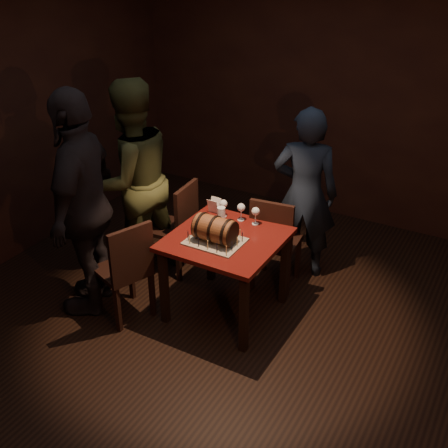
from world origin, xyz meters
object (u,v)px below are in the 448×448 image
Objects in this scene: pint_of_ale at (221,216)px; pub_table at (226,249)px; wine_glass_mid at (241,208)px; chair_left_rear at (178,223)px; barrel_cake at (215,229)px; chair_back at (274,239)px; person_back at (305,194)px; person_left_rear at (131,180)px; chair_left_front at (127,267)px; wine_glass_right at (256,212)px; person_left_front at (84,204)px; wine_glass_left at (223,204)px.

pub_table is at bearing -51.42° from pint_of_ale.
wine_glass_mid is 0.78m from chair_left_rear.
barrel_cake is 0.91m from chair_left_rear.
chair_back is 0.56× the size of person_back.
person_left_rear is (-1.42, -0.76, 0.12)m from person_back.
pint_of_ale is at bearing 53.83° from chair_left_front.
wine_glass_mid is at bearing 118.88° from person_left_rear.
chair_left_front is (-0.51, -0.69, -0.30)m from pint_of_ale.
wine_glass_right is 0.08× the size of person_left_front.
chair_left_rear is (-0.92, -0.18, 0.00)m from chair_back.
wine_glass_mid is at bearing 46.01° from person_back.
wine_glass_right is 1.24m from person_left_rear.
barrel_cake is 1.12m from person_back.
wine_glass_right is 0.91m from chair_left_rear.
person_back is at bearing 58.57° from pint_of_ale.
chair_back is at bearing 59.55° from person_back.
pint_of_ale is at bearing 112.00° from person_left_rear.
pint_of_ale is at bearing 128.58° from pub_table.
chair_left_front is at bearing 55.02° from person_left_rear.
chair_left_front is at bearing -129.58° from chair_back.
wine_glass_left is 1.00× the size of wine_glass_mid.
pub_table is 0.82m from chair_left_rear.
person_left_rear reaches higher than wine_glass_mid.
person_left_rear is at bearing 160.41° from person_left_front.
person_left_front is (-1.06, -0.80, 0.12)m from wine_glass_mid.
wine_glass_right is 0.17× the size of chair_left_rear.
chair_left_rear is at bearing 145.68° from barrel_cake.
barrel_cake is 2.58× the size of pint_of_ale.
chair_left_front is at bearing 64.74° from person_left_front.
chair_back is 1.42m from person_left_rear.
person_back is 2.00m from person_left_front.
person_left_rear reaches higher than pub_table.
person_left_rear is (-1.23, -0.14, 0.08)m from wine_glass_right.
wine_glass_left is 0.17× the size of chair_left_front.
barrel_cake is 1.12m from person_left_front.
pub_table is 0.97× the size of chair_back.
wine_glass_left is 1.00× the size of wine_glass_right.
wine_glass_left is at bearing 119.41° from person_left_rear.
wine_glass_right is (0.14, -0.00, 0.00)m from wine_glass_mid.
person_left_front reaches higher than chair_back.
chair_left_front is 0.49× the size of person_left_rear.
wine_glass_mid is (-0.04, 0.33, 0.23)m from pub_table.
chair_back is at bearing 70.69° from barrel_cake.
wine_glass_mid is 1.00× the size of wine_glass_right.
wine_glass_right is at bearing -2.31° from chair_left_rear.
chair_back reaches higher than pub_table.
wine_glass_left is 0.63m from chair_left_rear.
chair_left_rear reaches higher than wine_glass_mid.
wine_glass_mid is 0.14m from wine_glass_right.
wine_glass_mid is at bearing 52.64° from chair_left_front.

